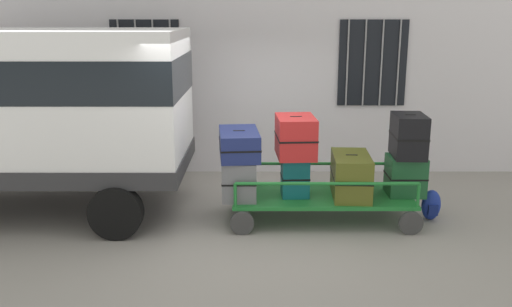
{
  "coord_description": "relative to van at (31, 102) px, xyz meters",
  "views": [
    {
      "loc": [
        0.14,
        -7.36,
        2.86
      ],
      "look_at": [
        0.12,
        -0.02,
        0.97
      ],
      "focal_mm": 38.41,
      "sensor_mm": 36.0,
      "label": 1
    }
  ],
  "objects": [
    {
      "name": "suitcase_midright_middle",
      "position": [
        5.32,
        -0.35,
        -0.41
      ],
      "size": [
        0.46,
        0.66,
        0.59
      ],
      "color": "black",
      "rests_on": "suitcase_midright_bottom"
    },
    {
      "name": "backpack",
      "position": [
        5.7,
        -0.37,
        -1.41
      ],
      "size": [
        0.27,
        0.22,
        0.44
      ],
      "color": "navy",
      "rests_on": "ground"
    },
    {
      "name": "suitcase_left_bottom",
      "position": [
        2.98,
        -0.33,
        -0.99
      ],
      "size": [
        0.49,
        0.9,
        0.55
      ],
      "color": "slate",
      "rests_on": "luggage_cart"
    },
    {
      "name": "suitcase_midleft_middle",
      "position": [
        3.76,
        -0.35,
        -0.42
      ],
      "size": [
        0.56,
        0.77,
        0.56
      ],
      "color": "#B21E1E",
      "rests_on": "suitcase_midleft_bottom"
    },
    {
      "name": "suitcase_midleft_bottom",
      "position": [
        3.76,
        -0.39,
        -0.98
      ],
      "size": [
        0.4,
        0.39,
        0.56
      ],
      "color": "#0F5960",
      "rests_on": "luggage_cart"
    },
    {
      "name": "building_wall",
      "position": [
        3.07,
        2.22,
        0.87
      ],
      "size": [
        12.0,
        0.38,
        5.0
      ],
      "color": "silver",
      "rests_on": "ground"
    },
    {
      "name": "ground_plane",
      "position": [
        3.07,
        -0.33,
        -1.63
      ],
      "size": [
        40.0,
        40.0,
        0.0
      ],
      "primitive_type": "plane",
      "color": "gray"
    },
    {
      "name": "van",
      "position": [
        0.0,
        0.0,
        0.0
      ],
      "size": [
        4.41,
        2.2,
        2.64
      ],
      "color": "white",
      "rests_on": "ground"
    },
    {
      "name": "luggage_cart",
      "position": [
        4.15,
        -0.35,
        -1.31
      ],
      "size": [
        2.56,
        1.16,
        0.37
      ],
      "color": "#1E722D",
      "rests_on": "ground"
    },
    {
      "name": "suitcase_left_middle",
      "position": [
        2.98,
        -0.32,
        -0.53
      ],
      "size": [
        0.62,
        0.99,
        0.38
      ],
      "color": "navy",
      "rests_on": "suitcase_left_bottom"
    },
    {
      "name": "suitcase_center_bottom",
      "position": [
        4.54,
        -0.39,
        -0.97
      ],
      "size": [
        0.56,
        0.94,
        0.59
      ],
      "color": "#4C5119",
      "rests_on": "luggage_cart"
    },
    {
      "name": "suitcase_midright_bottom",
      "position": [
        5.32,
        -0.33,
        -0.99
      ],
      "size": [
        0.52,
        0.49,
        0.56
      ],
      "color": "#194C28",
      "rests_on": "luggage_cart"
    },
    {
      "name": "cart_railing",
      "position": [
        4.15,
        -0.35,
        -0.98
      ],
      "size": [
        2.46,
        1.03,
        0.34
      ],
      "color": "#1E722D",
      "rests_on": "luggage_cart"
    }
  ]
}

